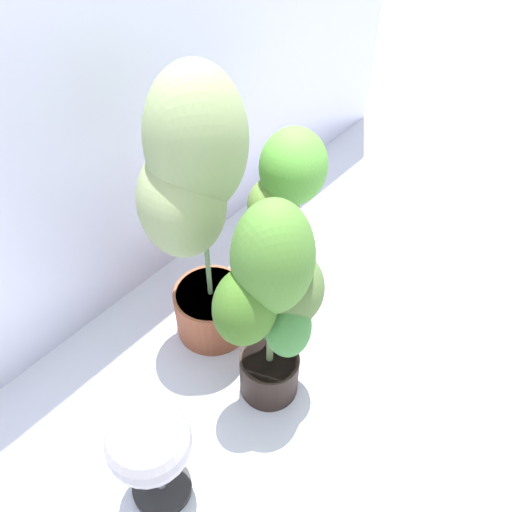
{
  "coord_description": "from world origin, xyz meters",
  "views": [
    {
      "loc": [
        -0.84,
        -0.49,
        1.74
      ],
      "look_at": [
        0.09,
        0.33,
        0.43
      ],
      "focal_mm": 39.49,
      "sensor_mm": 36.0,
      "label": 1
    }
  ],
  "objects_px": {
    "floor_fan": "(149,445)",
    "potted_plant_center": "(273,299)",
    "potted_plant_back_right": "(287,217)",
    "potted_plant_back_center": "(195,203)"
  },
  "relations": [
    {
      "from": "potted_plant_center",
      "to": "floor_fan",
      "type": "distance_m",
      "value": 0.52
    },
    {
      "from": "potted_plant_back_center",
      "to": "potted_plant_center",
      "type": "bearing_deg",
      "value": -96.71
    },
    {
      "from": "potted_plant_back_right",
      "to": "potted_plant_back_center",
      "type": "distance_m",
      "value": 0.37
    },
    {
      "from": "potted_plant_center",
      "to": "potted_plant_back_center",
      "type": "xyz_separation_m",
      "value": [
        0.04,
        0.34,
        0.14
      ]
    },
    {
      "from": "potted_plant_back_right",
      "to": "floor_fan",
      "type": "distance_m",
      "value": 0.85
    },
    {
      "from": "potted_plant_center",
      "to": "potted_plant_back_center",
      "type": "distance_m",
      "value": 0.37
    },
    {
      "from": "floor_fan",
      "to": "potted_plant_center",
      "type": "bearing_deg",
      "value": -47.45
    },
    {
      "from": "potted_plant_back_center",
      "to": "floor_fan",
      "type": "xyz_separation_m",
      "value": [
        -0.52,
        -0.32,
        -0.33
      ]
    },
    {
      "from": "potted_plant_back_right",
      "to": "floor_fan",
      "type": "bearing_deg",
      "value": -166.5
    },
    {
      "from": "potted_plant_back_center",
      "to": "floor_fan",
      "type": "relative_size",
      "value": 2.48
    }
  ]
}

